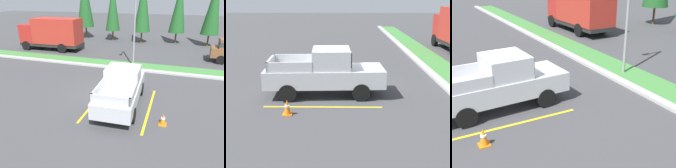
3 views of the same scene
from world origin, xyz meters
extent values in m
plane|color=#424244|center=(0.00, 0.00, 0.00)|extent=(120.00, 120.00, 0.00)
cube|color=yellow|center=(-0.68, -0.83, 0.00)|extent=(0.12, 4.80, 0.01)
cube|color=yellow|center=(2.42, -0.83, 0.00)|extent=(0.12, 4.80, 0.01)
cube|color=#B2B2AD|center=(0.00, 5.00, 0.07)|extent=(56.00, 0.40, 0.15)
cube|color=#42843D|center=(0.00, 6.10, 0.03)|extent=(56.00, 1.80, 0.06)
cylinder|color=black|center=(-0.05, 0.67, 0.38)|extent=(0.32, 0.77, 0.76)
cylinder|color=black|center=(1.64, 0.76, 0.38)|extent=(0.32, 0.77, 0.76)
cylinder|color=black|center=(0.10, -2.42, 0.38)|extent=(0.32, 0.77, 0.76)
cylinder|color=black|center=(1.80, -2.34, 0.38)|extent=(0.32, 0.77, 0.76)
cube|color=silver|center=(0.87, -0.83, 0.88)|extent=(2.15, 5.29, 0.76)
cube|color=silver|center=(0.86, -0.53, 1.68)|extent=(1.84, 1.68, 0.84)
cube|color=#2D3842|center=(0.82, 0.29, 1.73)|extent=(1.62, 0.14, 0.63)
cube|color=silver|center=(0.09, -2.32, 1.48)|extent=(0.19, 1.90, 0.44)
cube|color=silver|center=(1.79, -2.24, 1.48)|extent=(0.19, 1.90, 0.44)
cube|color=silver|center=(0.99, -3.18, 1.48)|extent=(1.80, 0.19, 0.44)
cube|color=silver|center=(0.75, 1.71, 0.64)|extent=(1.81, 0.25, 0.28)
cylinder|color=black|center=(-12.44, 8.02, 0.50)|extent=(1.01, 0.32, 1.00)
cylinder|color=black|center=(-12.50, 10.22, 0.50)|extent=(1.01, 0.32, 1.00)
cylinder|color=black|center=(-8.04, 8.13, 0.50)|extent=(1.01, 0.32, 1.00)
cylinder|color=black|center=(-8.10, 10.33, 0.50)|extent=(1.01, 0.32, 1.00)
cube|color=#262626|center=(-9.87, 9.18, 0.65)|extent=(6.85, 2.47, 0.30)
cube|color=#AD231E|center=(-12.42, 9.12, 1.75)|extent=(1.66, 2.34, 1.90)
cube|color=#2D3842|center=(-13.24, 9.10, 2.00)|extent=(0.11, 2.10, 0.90)
cube|color=#B22D23|center=(-9.07, 9.20, 2.10)|extent=(5.06, 2.52, 2.60)
cylinder|color=black|center=(7.43, 10.58, 0.40)|extent=(0.82, 0.32, 0.80)
cylinder|color=black|center=(7.30, 8.89, 0.40)|extent=(0.82, 0.32, 0.80)
cylinder|color=gray|center=(0.06, 5.90, 3.44)|extent=(0.14, 0.14, 6.88)
cylinder|color=brown|center=(-9.06, 16.62, 0.79)|extent=(0.20, 0.20, 1.59)
cylinder|color=brown|center=(-4.97, 16.16, 0.66)|extent=(0.20, 0.20, 1.32)
cone|color=#1E5623|center=(-4.97, 16.16, 4.34)|extent=(1.91, 1.91, 6.03)
cylinder|color=brown|center=(-1.00, 15.69, 0.71)|extent=(0.20, 0.20, 1.42)
cone|color=#1E5623|center=(-1.00, 15.69, 4.65)|extent=(2.05, 2.05, 6.47)
cylinder|color=brown|center=(3.18, 16.67, 0.68)|extent=(0.20, 0.20, 1.36)
cone|color=#1E5623|center=(3.18, 16.67, 4.46)|extent=(1.97, 1.97, 6.20)
cylinder|color=brown|center=(6.90, 16.13, 0.70)|extent=(0.20, 0.20, 1.40)
cone|color=#1E5623|center=(6.90, 16.13, 4.58)|extent=(2.02, 2.02, 6.37)
cube|color=orange|center=(3.23, -2.11, 0.02)|extent=(0.36, 0.36, 0.04)
cone|color=orange|center=(3.23, -2.11, 0.32)|extent=(0.28, 0.28, 0.56)
cylinder|color=white|center=(3.23, -2.11, 0.35)|extent=(0.19, 0.19, 0.07)
camera|label=1|loc=(3.40, -10.57, 5.63)|focal=32.81mm
camera|label=2|loc=(13.63, -0.05, 4.37)|focal=47.74mm
camera|label=3|loc=(11.53, -3.76, 5.36)|focal=48.68mm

